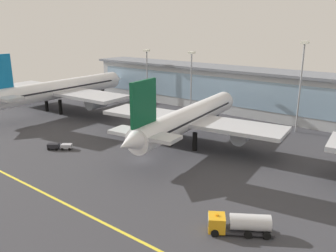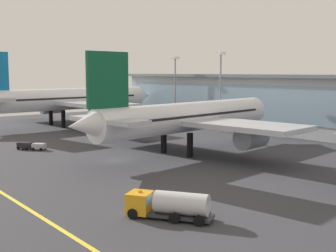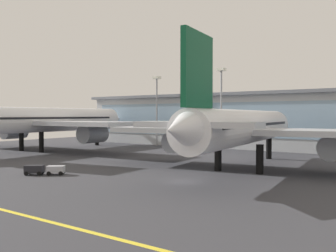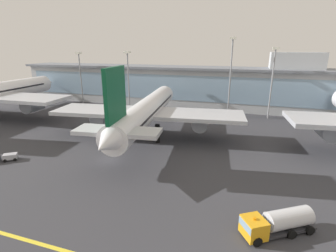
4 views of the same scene
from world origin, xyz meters
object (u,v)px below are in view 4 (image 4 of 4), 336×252
at_px(apron_light_mast_east, 273,72).
at_px(fuel_tanker_truck, 276,222).
at_px(apron_light_mast_far_east, 80,69).
at_px(airliner_near_right, 147,111).
at_px(apron_light_mast_west, 128,71).
at_px(baggage_tug_near, 0,158).
at_px(apron_light_mast_centre, 231,66).

bearing_deg(apron_light_mast_east, fuel_tanker_truck, -91.69).
bearing_deg(fuel_tanker_truck, apron_light_mast_far_east, -73.02).
xyz_separation_m(fuel_tanker_truck, apron_light_mast_east, (1.62, 54.77, 12.61)).
bearing_deg(airliner_near_right, apron_light_mast_east, -53.30).
relative_size(fuel_tanker_truck, apron_light_mast_west, 0.45).
relative_size(baggage_tug_near, apron_light_mast_centre, 0.22).
xyz_separation_m(baggage_tug_near, apron_light_mast_centre, (38.35, 48.34, 14.92)).
bearing_deg(fuel_tanker_truck, airliner_near_right, -77.30).
distance_m(apron_light_mast_centre, apron_light_mast_east, 12.32).
relative_size(fuel_tanker_truck, apron_light_mast_far_east, 0.46).
bearing_deg(fuel_tanker_truck, apron_light_mast_west, -82.60).
bearing_deg(apron_light_mast_centre, apron_light_mast_far_east, 177.13).
height_order(airliner_near_right, apron_light_mast_far_east, apron_light_mast_far_east).
bearing_deg(apron_light_mast_east, airliner_near_right, -135.79).
xyz_separation_m(baggage_tug_near, apron_light_mast_east, (50.49, 49.73, 13.33)).
bearing_deg(apron_light_mast_east, apron_light_mast_west, -177.63).
bearing_deg(baggage_tug_near, fuel_tanker_truck, 136.01).
xyz_separation_m(apron_light_mast_west, apron_light_mast_east, (46.58, 1.93, 0.71)).
bearing_deg(apron_light_mast_far_east, baggage_tug_near, -70.56).
bearing_deg(apron_light_mast_far_east, fuel_tanker_truck, -40.02).
relative_size(baggage_tug_near, apron_light_mast_far_east, 0.27).
bearing_deg(baggage_tug_near, airliner_near_right, -173.07).
distance_m(airliner_near_right, apron_light_mast_far_east, 49.88).
distance_m(fuel_tanker_truck, apron_light_mast_centre, 56.23).
distance_m(airliner_near_right, apron_light_mast_east, 41.03).
bearing_deg(airliner_near_right, fuel_tanker_truck, -141.81).
bearing_deg(apron_light_mast_centre, baggage_tug_near, -128.43).
distance_m(apron_light_mast_west, apron_light_mast_east, 46.62).
distance_m(apron_light_mast_centre, apron_light_mast_far_east, 56.54).
bearing_deg(apron_light_mast_west, fuel_tanker_truck, -49.61).
xyz_separation_m(apron_light_mast_centre, apron_light_mast_east, (12.14, 1.39, -1.59)).
relative_size(airliner_near_right, apron_light_mast_west, 2.62).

